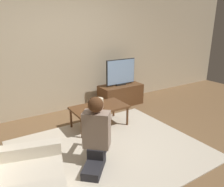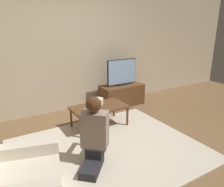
% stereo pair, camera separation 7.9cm
% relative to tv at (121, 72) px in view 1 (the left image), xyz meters
% --- Properties ---
extents(ground_plane, '(10.00, 10.00, 0.00)m').
position_rel_tv_xyz_m(ground_plane, '(-1.24, -1.53, -0.77)').
color(ground_plane, brown).
extents(wall_back, '(10.00, 0.06, 2.60)m').
position_rel_tv_xyz_m(wall_back, '(-1.24, 0.40, 0.53)').
color(wall_back, beige).
rests_on(wall_back, ground_plane).
extents(rug, '(2.67, 2.21, 0.02)m').
position_rel_tv_xyz_m(rug, '(-1.24, -1.53, -0.76)').
color(rug, beige).
rests_on(rug, ground_plane).
extents(tv_stand, '(0.99, 0.47, 0.47)m').
position_rel_tv_xyz_m(tv_stand, '(0.00, -0.00, -0.53)').
color(tv_stand, brown).
rests_on(tv_stand, ground_plane).
extents(tv, '(0.74, 0.08, 0.59)m').
position_rel_tv_xyz_m(tv, '(0.00, 0.00, 0.00)').
color(tv, black).
rests_on(tv, tv_stand).
extents(coffee_table, '(0.99, 0.55, 0.40)m').
position_rel_tv_xyz_m(coffee_table, '(-0.98, -0.76, -0.41)').
color(coffee_table, brown).
rests_on(coffee_table, ground_plane).
extents(person_kneeling, '(0.72, 0.76, 0.94)m').
position_rel_tv_xyz_m(person_kneeling, '(-1.56, -1.72, -0.29)').
color(person_kneeling, '#232328').
rests_on(person_kneeling, rug).
extents(table_lamp, '(0.18, 0.18, 0.17)m').
position_rel_tv_xyz_m(table_lamp, '(-1.02, -0.80, -0.27)').
color(table_lamp, '#4C3823').
rests_on(table_lamp, coffee_table).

